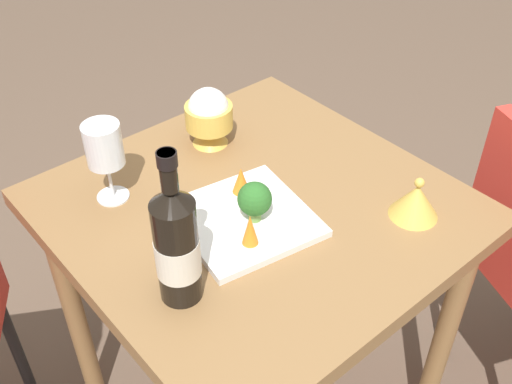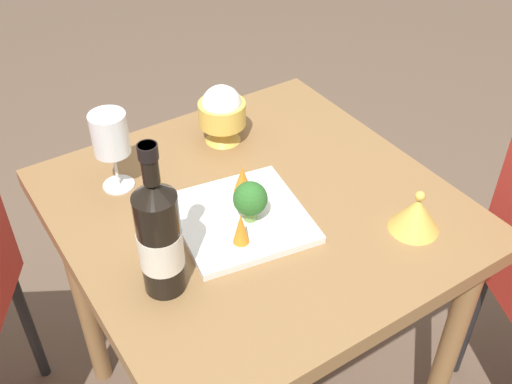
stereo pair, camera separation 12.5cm
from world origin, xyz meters
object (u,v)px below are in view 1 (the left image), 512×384
at_px(broccoli_floret, 255,200).
at_px(rice_bowl_lid, 416,200).
at_px(rice_bowl, 209,116).
at_px(carrot_garnish_right, 241,180).
at_px(wine_glass, 104,147).
at_px(carrot_garnish_left, 250,229).
at_px(wine_bottle, 177,245).
at_px(serving_plate, 245,219).

bearing_deg(broccoli_floret, rice_bowl_lid, -125.07).
xyz_separation_m(rice_bowl, carrot_garnish_right, (-0.20, 0.07, -0.03)).
bearing_deg(broccoli_floret, carrot_garnish_right, -22.53).
distance_m(wine_glass, rice_bowl, 0.28).
bearing_deg(carrot_garnish_left, carrot_garnish_right, -33.18).
distance_m(wine_bottle, carrot_garnish_left, 0.18).
distance_m(rice_bowl, carrot_garnish_left, 0.37).
height_order(wine_glass, rice_bowl_lid, wine_glass).
bearing_deg(carrot_garnish_left, wine_glass, 21.37).
bearing_deg(rice_bowl, broccoli_floret, 159.42).
height_order(wine_bottle, carrot_garnish_right, wine_bottle).
bearing_deg(carrot_garnish_right, carrot_garnish_left, 146.82).
bearing_deg(broccoli_floret, wine_glass, 33.09).
relative_size(rice_bowl, carrot_garnish_right, 2.37).
bearing_deg(wine_glass, rice_bowl, -84.16).
height_order(serving_plate, carrot_garnish_left, carrot_garnish_left).
height_order(wine_bottle, rice_bowl_lid, wine_bottle).
height_order(rice_bowl, serving_plate, rice_bowl).
bearing_deg(wine_glass, carrot_garnish_right, -130.68).
relative_size(wine_glass, rice_bowl_lid, 1.79).
bearing_deg(serving_plate, rice_bowl, -23.73).
bearing_deg(serving_plate, wine_bottle, 109.49).
bearing_deg(wine_bottle, serving_plate, -70.51).
height_order(rice_bowl, carrot_garnish_right, rice_bowl).
bearing_deg(rice_bowl_lid, rice_bowl, 18.20).
relative_size(wine_bottle, carrot_garnish_left, 4.54).
bearing_deg(rice_bowl, serving_plate, 156.27).
xyz_separation_m(wine_bottle, wine_glass, (0.31, -0.04, 0.01)).
bearing_deg(serving_plate, rice_bowl_lid, -126.77).
distance_m(wine_bottle, serving_plate, 0.24).
bearing_deg(carrot_garnish_left, broccoli_floret, -47.63).
bearing_deg(carrot_garnish_right, broccoli_floret, 157.47).
distance_m(wine_glass, broccoli_floret, 0.32).
height_order(rice_bowl, rice_bowl_lid, rice_bowl).
height_order(broccoli_floret, carrot_garnish_left, broccoli_floret).
distance_m(wine_bottle, rice_bowl, 0.47).
height_order(rice_bowl_lid, carrot_garnish_right, rice_bowl_lid).
relative_size(broccoli_floret, carrot_garnish_right, 1.44).
xyz_separation_m(wine_glass, rice_bowl, (0.03, -0.28, -0.05)).
distance_m(wine_glass, rice_bowl_lid, 0.63).
xyz_separation_m(wine_bottle, carrot_garnish_right, (0.14, -0.25, -0.07)).
xyz_separation_m(wine_bottle, carrot_garnish_left, (0.01, -0.16, -0.07)).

